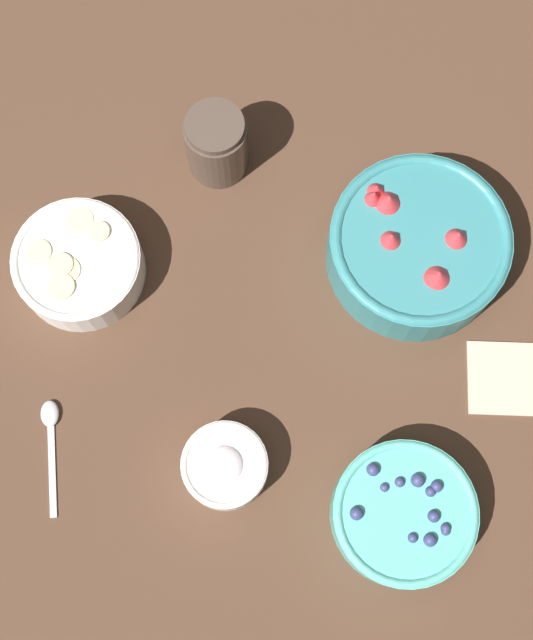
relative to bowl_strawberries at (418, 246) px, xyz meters
name	(u,v)px	position (x,y,z in m)	size (l,w,h in m)	color
ground_plane	(275,321)	(0.16, 0.11, -0.05)	(4.00, 4.00, 0.00)	#4C3323
bowl_strawberries	(418,246)	(0.00, 0.00, 0.00)	(0.22, 0.22, 0.09)	teal
bowl_blueberries	(404,514)	(-0.02, 0.32, -0.01)	(0.16, 0.16, 0.06)	#56B7A8
bowl_bananas	(78,264)	(0.40, 0.08, -0.01)	(0.16, 0.16, 0.06)	white
bowl_cream	(225,466)	(0.19, 0.29, -0.02)	(0.10, 0.10, 0.05)	white
jar_chocolate	(217,145)	(0.26, -0.10, 0.00)	(0.08, 0.08, 0.10)	#4C3D33
napkin	(522,379)	(-0.15, 0.14, -0.04)	(0.14, 0.10, 0.01)	beige
spoon	(51,435)	(0.40, 0.28, -0.04)	(0.05, 0.14, 0.01)	silver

